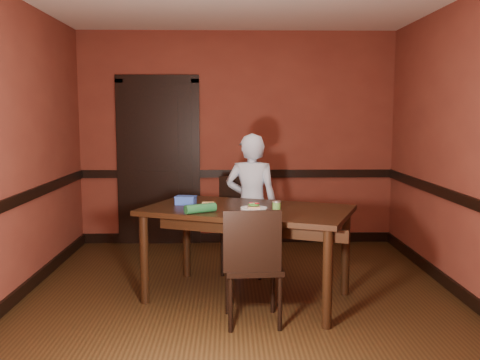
{
  "coord_description": "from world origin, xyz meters",
  "views": [
    {
      "loc": [
        -0.1,
        -4.58,
        1.66
      ],
      "look_at": [
        0.0,
        0.35,
        1.05
      ],
      "focal_mm": 40.0,
      "sensor_mm": 36.0,
      "label": 1
    }
  ],
  "objects_px": {
    "chair_near": "(253,265)",
    "food_tub": "(186,200)",
    "person": "(251,205)",
    "sauce_jar": "(277,206)",
    "chair_far": "(247,226)",
    "sandwich_plate": "(254,207)",
    "cheese_saucer": "(208,205)",
    "dining_table": "(247,254)"
  },
  "relations": [
    {
      "from": "chair_near",
      "to": "sauce_jar",
      "type": "height_order",
      "value": "chair_near"
    },
    {
      "from": "sauce_jar",
      "to": "dining_table",
      "type": "bearing_deg",
      "value": 146.4
    },
    {
      "from": "cheese_saucer",
      "to": "food_tub",
      "type": "xyz_separation_m",
      "value": [
        -0.21,
        0.15,
        0.02
      ]
    },
    {
      "from": "dining_table",
      "to": "cheese_saucer",
      "type": "xyz_separation_m",
      "value": [
        -0.35,
        0.04,
        0.43
      ]
    },
    {
      "from": "chair_far",
      "to": "chair_near",
      "type": "xyz_separation_m",
      "value": [
        0.0,
        -1.36,
        -0.02
      ]
    },
    {
      "from": "dining_table",
      "to": "cheese_saucer",
      "type": "height_order",
      "value": "cheese_saucer"
    },
    {
      "from": "person",
      "to": "food_tub",
      "type": "xyz_separation_m",
      "value": [
        -0.63,
        -0.57,
        0.14
      ]
    },
    {
      "from": "chair_near",
      "to": "food_tub",
      "type": "height_order",
      "value": "chair_near"
    },
    {
      "from": "dining_table",
      "to": "sauce_jar",
      "type": "height_order",
      "value": "sauce_jar"
    },
    {
      "from": "chair_far",
      "to": "person",
      "type": "bearing_deg",
      "value": -27.57
    },
    {
      "from": "chair_near",
      "to": "cheese_saucer",
      "type": "height_order",
      "value": "chair_near"
    },
    {
      "from": "food_tub",
      "to": "sandwich_plate",
      "type": "bearing_deg",
      "value": -12.34
    },
    {
      "from": "person",
      "to": "cheese_saucer",
      "type": "bearing_deg",
      "value": 68.7
    },
    {
      "from": "person",
      "to": "sauce_jar",
      "type": "bearing_deg",
      "value": 109.68
    },
    {
      "from": "sauce_jar",
      "to": "cheese_saucer",
      "type": "xyz_separation_m",
      "value": [
        -0.6,
        0.2,
        -0.03
      ]
    },
    {
      "from": "dining_table",
      "to": "cheese_saucer",
      "type": "relative_size",
      "value": 12.6
    },
    {
      "from": "chair_near",
      "to": "sandwich_plate",
      "type": "relative_size",
      "value": 4.04
    },
    {
      "from": "food_tub",
      "to": "chair_near",
      "type": "bearing_deg",
      "value": -40.38
    },
    {
      "from": "chair_near",
      "to": "food_tub",
      "type": "bearing_deg",
      "value": -55.15
    },
    {
      "from": "dining_table",
      "to": "sauce_jar",
      "type": "distance_m",
      "value": 0.55
    },
    {
      "from": "sandwich_plate",
      "to": "food_tub",
      "type": "height_order",
      "value": "food_tub"
    },
    {
      "from": "person",
      "to": "sandwich_plate",
      "type": "bearing_deg",
      "value": 97.82
    },
    {
      "from": "sandwich_plate",
      "to": "food_tub",
      "type": "bearing_deg",
      "value": 156.47
    },
    {
      "from": "chair_far",
      "to": "sandwich_plate",
      "type": "distance_m",
      "value": 0.96
    },
    {
      "from": "sauce_jar",
      "to": "cheese_saucer",
      "type": "relative_size",
      "value": 0.63
    },
    {
      "from": "dining_table",
      "to": "chair_near",
      "type": "height_order",
      "value": "chair_near"
    },
    {
      "from": "chair_near",
      "to": "sandwich_plate",
      "type": "bearing_deg",
      "value": -97.08
    },
    {
      "from": "sandwich_plate",
      "to": "sauce_jar",
      "type": "distance_m",
      "value": 0.21
    },
    {
      "from": "chair_far",
      "to": "chair_near",
      "type": "height_order",
      "value": "chair_far"
    },
    {
      "from": "chair_far",
      "to": "person",
      "type": "relative_size",
      "value": 0.68
    },
    {
      "from": "dining_table",
      "to": "sandwich_plate",
      "type": "xyz_separation_m",
      "value": [
        0.05,
        -0.08,
        0.43
      ]
    },
    {
      "from": "cheese_saucer",
      "to": "food_tub",
      "type": "relative_size",
      "value": 0.68
    },
    {
      "from": "chair_far",
      "to": "food_tub",
      "type": "bearing_deg",
      "value": -114.08
    },
    {
      "from": "chair_near",
      "to": "cheese_saucer",
      "type": "distance_m",
      "value": 0.8
    },
    {
      "from": "chair_near",
      "to": "food_tub",
      "type": "xyz_separation_m",
      "value": [
        -0.58,
        0.74,
        0.4
      ]
    },
    {
      "from": "person",
      "to": "sauce_jar",
      "type": "relative_size",
      "value": 16.57
    },
    {
      "from": "dining_table",
      "to": "person",
      "type": "bearing_deg",
      "value": 106.4
    },
    {
      "from": "dining_table",
      "to": "food_tub",
      "type": "bearing_deg",
      "value": -176.82
    },
    {
      "from": "dining_table",
      "to": "person",
      "type": "distance_m",
      "value": 0.83
    },
    {
      "from": "food_tub",
      "to": "cheese_saucer",
      "type": "bearing_deg",
      "value": -23.71
    },
    {
      "from": "chair_far",
      "to": "person",
      "type": "distance_m",
      "value": 0.25
    },
    {
      "from": "dining_table",
      "to": "food_tub",
      "type": "height_order",
      "value": "food_tub"
    }
  ]
}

